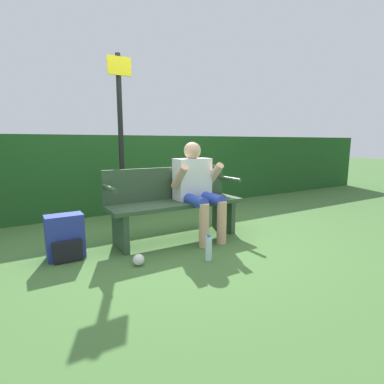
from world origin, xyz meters
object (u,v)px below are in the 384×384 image
object	(u,v)px
person_seated	(197,185)
water_bottle	(209,248)
parked_car	(132,153)
backpack	(65,238)
park_bench	(174,202)
signpost	(121,131)

from	to	relation	value
person_seated	water_bottle	size ratio (longest dim) A/B	4.43
parked_car	person_seated	bearing A→B (deg)	-92.96
water_bottle	parked_car	xyz separation A→B (m)	(3.72, 12.46, 0.44)
backpack	park_bench	bearing A→B (deg)	1.08
park_bench	person_seated	distance (m)	0.34
signpost	park_bench	bearing A→B (deg)	-72.88
person_seated	backpack	bearing A→B (deg)	176.27
signpost	parked_car	world-z (taller)	signpost
park_bench	water_bottle	world-z (taller)	park_bench
person_seated	water_bottle	distance (m)	0.90
water_bottle	park_bench	bearing A→B (deg)	86.70
park_bench	backpack	xyz separation A→B (m)	(-1.23, -0.02, -0.23)
person_seated	backpack	world-z (taller)	person_seated
person_seated	water_bottle	bearing A→B (deg)	-112.89
person_seated	signpost	bearing A→B (deg)	116.33
park_bench	person_seated	world-z (taller)	person_seated
park_bench	person_seated	xyz separation A→B (m)	(0.24, -0.12, 0.20)
parked_car	park_bench	bearing A→B (deg)	-94.20
park_bench	signpost	size ratio (longest dim) A/B	0.70
person_seated	parked_car	xyz separation A→B (m)	(3.43, 11.77, -0.07)
park_bench	parked_car	bearing A→B (deg)	72.51
parked_car	backpack	bearing A→B (deg)	-99.49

